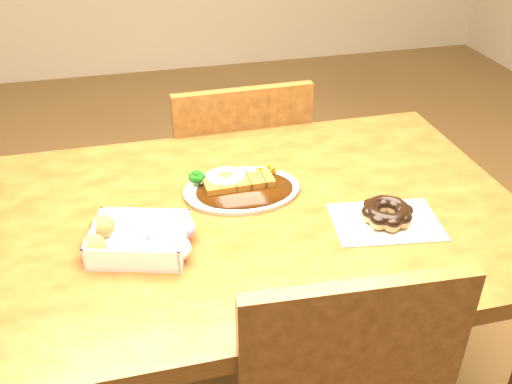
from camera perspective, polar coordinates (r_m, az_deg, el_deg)
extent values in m
cube|color=#46270E|center=(1.28, -0.20, -2.59)|extent=(1.20, 0.80, 0.04)
cylinder|color=#46270E|center=(1.78, -20.28, -8.64)|extent=(0.06, 0.06, 0.71)
cylinder|color=#46270E|center=(1.92, 13.20, -3.85)|extent=(0.06, 0.06, 0.71)
cube|color=#46270E|center=(1.95, -2.48, 0.25)|extent=(0.43, 0.43, 0.04)
cylinder|color=#46270E|center=(2.24, 0.91, -1.79)|extent=(0.04, 0.04, 0.41)
cylinder|color=#46270E|center=(2.19, -7.68, -3.07)|extent=(0.04, 0.04, 0.41)
cylinder|color=#46270E|center=(1.98, 3.61, -7.12)|extent=(0.04, 0.04, 0.41)
cylinder|color=#46270E|center=(1.92, -6.17, -8.76)|extent=(0.04, 0.04, 0.41)
cube|color=#46270E|center=(1.67, -1.21, 3.89)|extent=(0.40, 0.04, 0.40)
cube|color=#46270E|center=(1.05, 9.54, -17.24)|extent=(0.40, 0.05, 0.40)
ellipsoid|color=white|center=(1.33, -1.44, 0.18)|extent=(0.27, 0.20, 0.01)
ellipsoid|color=black|center=(1.32, -1.13, 0.19)|extent=(0.23, 0.17, 0.01)
cube|color=#6B380C|center=(1.33, -1.69, 0.89)|extent=(0.16, 0.06, 0.02)
ellipsoid|color=white|center=(1.33, -3.04, 1.60)|extent=(0.09, 0.08, 0.01)
ellipsoid|color=#FFB214|center=(1.33, -3.05, 1.63)|extent=(0.03, 0.03, 0.02)
cube|color=white|center=(1.17, -11.59, -4.61)|extent=(0.22, 0.19, 0.05)
ellipsoid|color=brown|center=(1.16, -15.97, -5.24)|extent=(0.05, 0.05, 0.05)
ellipsoid|color=beige|center=(1.14, -11.96, -5.43)|extent=(0.05, 0.05, 0.05)
ellipsoid|color=beige|center=(1.12, -7.80, -5.59)|extent=(0.05, 0.05, 0.05)
ellipsoid|color=brown|center=(1.21, -15.13, -3.33)|extent=(0.05, 0.05, 0.05)
ellipsoid|color=pink|center=(1.19, -11.28, -3.47)|extent=(0.05, 0.05, 0.05)
ellipsoid|color=pink|center=(1.17, -7.31, -3.60)|extent=(0.05, 0.05, 0.05)
cube|color=silver|center=(1.26, 12.85, -2.90)|extent=(0.25, 0.19, 0.00)
torus|color=olive|center=(1.25, 12.96, -2.16)|extent=(0.12, 0.12, 0.04)
torus|color=black|center=(1.25, 13.01, -1.78)|extent=(0.11, 0.11, 0.03)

